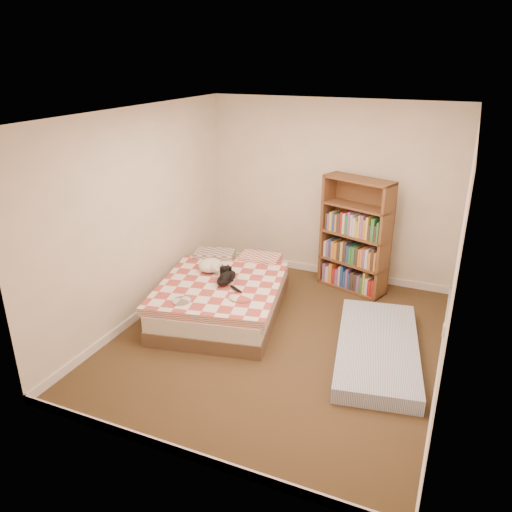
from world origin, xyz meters
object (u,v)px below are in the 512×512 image
at_px(bookshelf, 354,249).
at_px(floor_mattress, 377,348).
at_px(black_cat, 228,277).
at_px(bed, 224,295).
at_px(white_dog, 210,266).

xyz_separation_m(bookshelf, floor_mattress, (0.64, -1.57, -0.48)).
bearing_deg(black_cat, floor_mattress, -34.34).
bearing_deg(bed, white_dog, 144.03).
bearing_deg(floor_mattress, white_dog, 160.66).
distance_m(bookshelf, black_cat, 1.86).
relative_size(bookshelf, black_cat, 2.40).
bearing_deg(bookshelf, white_dog, -122.73).
height_order(bookshelf, white_dog, bookshelf).
height_order(bed, floor_mattress, bed).
relative_size(bed, floor_mattress, 1.16).
bearing_deg(bookshelf, bed, -115.28).
bearing_deg(black_cat, bed, 109.37).
relative_size(floor_mattress, white_dog, 4.95).
bearing_deg(bookshelf, floor_mattress, -48.22).
distance_m(bed, white_dog, 0.41).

